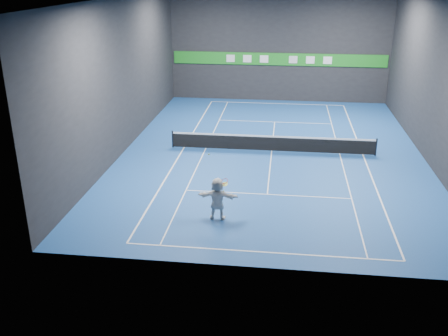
# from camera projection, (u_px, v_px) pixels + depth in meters

# --- Properties ---
(ground) EXTENTS (26.00, 26.00, 0.00)m
(ground) POSITION_uv_depth(u_px,v_px,m) (272.00, 151.00, 30.67)
(ground) COLOR #19478E
(ground) RESTS_ON ground
(wall_back) EXTENTS (18.00, 0.10, 9.00)m
(wall_back) POSITION_uv_depth(u_px,v_px,m) (279.00, 47.00, 41.00)
(wall_back) COLOR black
(wall_back) RESTS_ON ground
(wall_front) EXTENTS (18.00, 0.10, 9.00)m
(wall_front) POSITION_uv_depth(u_px,v_px,m) (263.00, 155.00, 17.02)
(wall_front) COLOR black
(wall_front) RESTS_ON ground
(wall_left) EXTENTS (0.10, 26.00, 9.00)m
(wall_left) POSITION_uv_depth(u_px,v_px,m) (125.00, 75.00, 30.04)
(wall_left) COLOR black
(wall_left) RESTS_ON ground
(wall_right) EXTENTS (0.10, 26.00, 9.00)m
(wall_right) POSITION_uv_depth(u_px,v_px,m) (435.00, 82.00, 27.98)
(wall_right) COLOR black
(wall_right) RESTS_ON ground
(baseline_near) EXTENTS (10.98, 0.08, 0.01)m
(baseline_near) POSITION_uv_depth(u_px,v_px,m) (261.00, 252.00, 19.71)
(baseline_near) COLOR white
(baseline_near) RESTS_ON ground
(baseline_far) EXTENTS (10.98, 0.08, 0.01)m
(baseline_far) POSITION_uv_depth(u_px,v_px,m) (277.00, 103.00, 41.64)
(baseline_far) COLOR white
(baseline_far) RESTS_ON ground
(sideline_doubles_left) EXTENTS (0.08, 23.78, 0.01)m
(sideline_doubles_left) POSITION_uv_depth(u_px,v_px,m) (184.00, 148.00, 31.30)
(sideline_doubles_left) COLOR white
(sideline_doubles_left) RESTS_ON ground
(sideline_doubles_right) EXTENTS (0.08, 23.78, 0.01)m
(sideline_doubles_right) POSITION_uv_depth(u_px,v_px,m) (363.00, 155.00, 30.05)
(sideline_doubles_right) COLOR white
(sideline_doubles_right) RESTS_ON ground
(sideline_singles_left) EXTENTS (0.06, 23.78, 0.01)m
(sideline_singles_left) POSITION_uv_depth(u_px,v_px,m) (206.00, 148.00, 31.14)
(sideline_singles_left) COLOR white
(sideline_singles_left) RESTS_ON ground
(sideline_singles_right) EXTENTS (0.06, 23.78, 0.01)m
(sideline_singles_right) POSITION_uv_depth(u_px,v_px,m) (340.00, 154.00, 30.20)
(sideline_singles_right) COLOR white
(sideline_singles_right) RESTS_ON ground
(service_line_near) EXTENTS (8.23, 0.06, 0.01)m
(service_line_near) POSITION_uv_depth(u_px,v_px,m) (267.00, 194.00, 24.77)
(service_line_near) COLOR white
(service_line_near) RESTS_ON ground
(service_line_far) EXTENTS (8.23, 0.06, 0.01)m
(service_line_far) POSITION_uv_depth(u_px,v_px,m) (275.00, 122.00, 36.58)
(service_line_far) COLOR white
(service_line_far) RESTS_ON ground
(center_service_line) EXTENTS (0.06, 12.80, 0.01)m
(center_service_line) POSITION_uv_depth(u_px,v_px,m) (272.00, 151.00, 30.67)
(center_service_line) COLOR white
(center_service_line) RESTS_ON ground
(player) EXTENTS (1.83, 0.62, 1.96)m
(player) POSITION_uv_depth(u_px,v_px,m) (217.00, 199.00, 22.01)
(player) COLOR silver
(player) RESTS_ON ground
(tennis_ball) EXTENTS (0.07, 0.07, 0.07)m
(tennis_ball) POSITION_uv_depth(u_px,v_px,m) (209.00, 154.00, 21.42)
(tennis_ball) COLOR yellow
(tennis_ball) RESTS_ON player
(tennis_net) EXTENTS (12.50, 0.10, 1.07)m
(tennis_net) POSITION_uv_depth(u_px,v_px,m) (272.00, 143.00, 30.47)
(tennis_net) COLOR black
(tennis_net) RESTS_ON ground
(sponsor_banner) EXTENTS (17.64, 0.11, 1.00)m
(sponsor_banner) POSITION_uv_depth(u_px,v_px,m) (279.00, 59.00, 41.31)
(sponsor_banner) COLOR #1E8921
(sponsor_banner) RESTS_ON wall_back
(tennis_racket) EXTENTS (0.40, 0.35, 0.74)m
(tennis_racket) POSITION_uv_depth(u_px,v_px,m) (225.00, 183.00, 21.74)
(tennis_racket) COLOR red
(tennis_racket) RESTS_ON player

